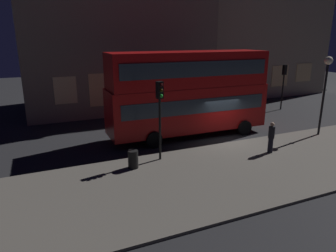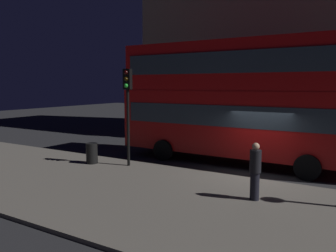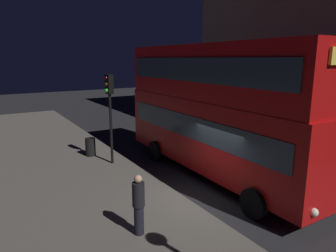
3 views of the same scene
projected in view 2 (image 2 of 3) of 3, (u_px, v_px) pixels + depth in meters
name	position (u px, v px, depth m)	size (l,w,h in m)	color
ground_plane	(255.00, 177.00, 13.42)	(80.00, 80.00, 0.00)	#232326
sidewalk_slab	(212.00, 207.00, 9.94)	(44.00, 7.04, 0.12)	#5B564F
building_with_clock	(267.00, 7.00, 25.30)	(16.10, 9.22, 18.43)	gray
double_decker_bus	(233.00, 96.00, 15.56)	(10.61, 3.05, 5.46)	#B20F0F
traffic_light_near_kerb	(128.00, 97.00, 14.44)	(0.36, 0.39, 4.10)	black
pedestrian	(255.00, 171.00, 10.29)	(0.34, 0.34, 1.74)	black
litter_bin	(92.00, 153.00, 15.17)	(0.50, 0.50, 0.90)	black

